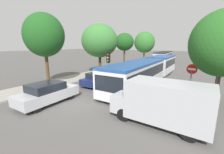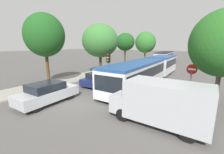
# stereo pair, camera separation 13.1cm
# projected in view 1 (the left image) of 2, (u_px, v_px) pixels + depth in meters

# --- Properties ---
(ground_plane) EXTENTS (200.00, 200.00, 0.00)m
(ground_plane) POSITION_uv_depth(u_px,v_px,m) (75.00, 104.00, 10.66)
(ground_plane) COLOR #565451
(kerb_strip_left) EXTENTS (3.20, 40.64, 0.14)m
(kerb_strip_left) POSITION_uv_depth(u_px,v_px,m) (115.00, 68.00, 26.46)
(kerb_strip_left) COLOR #9E998E
(kerb_strip_left) RESTS_ON ground
(articulated_bus) EXTENTS (2.95, 17.33, 2.57)m
(articulated_bus) POSITION_uv_depth(u_px,v_px,m) (149.00, 69.00, 17.10)
(articulated_bus) COLOR silver
(articulated_bus) RESTS_ON ground
(city_bus_rear) EXTENTS (3.35, 11.50, 2.44)m
(city_bus_rear) POSITION_uv_depth(u_px,v_px,m) (163.00, 56.00, 36.44)
(city_bus_rear) COLOR silver
(city_bus_rear) RESTS_ON ground
(queued_car_silver) EXTENTS (1.94, 4.40, 1.52)m
(queued_car_silver) POSITION_uv_depth(u_px,v_px,m) (47.00, 93.00, 10.74)
(queued_car_silver) COLOR #B7BABF
(queued_car_silver) RESTS_ON ground
(queued_car_navy) EXTENTS (1.73, 3.92, 1.35)m
(queued_car_navy) POSITION_uv_depth(u_px,v_px,m) (98.00, 79.00, 15.62)
(queued_car_navy) COLOR navy
(queued_car_navy) RESTS_ON ground
(queued_car_black) EXTENTS (1.78, 4.04, 1.39)m
(queued_car_black) POSITION_uv_depth(u_px,v_px,m) (122.00, 71.00, 20.04)
(queued_car_black) COLOR black
(queued_car_black) RESTS_ON ground
(queued_car_blue) EXTENTS (1.74, 3.93, 1.35)m
(queued_car_blue) POSITION_uv_depth(u_px,v_px,m) (140.00, 66.00, 25.11)
(queued_car_blue) COLOR #284799
(queued_car_blue) RESTS_ON ground
(white_van) EXTENTS (5.02, 2.04, 2.31)m
(white_van) POSITION_uv_depth(u_px,v_px,m) (163.00, 102.00, 7.79)
(white_van) COLOR #B7BABF
(white_van) RESTS_ON ground
(traffic_light) EXTENTS (0.35, 0.38, 3.40)m
(traffic_light) POSITION_uv_depth(u_px,v_px,m) (108.00, 62.00, 14.24)
(traffic_light) COLOR #56595E
(traffic_light) RESTS_ON ground
(no_entry_sign) EXTENTS (0.70, 0.08, 2.82)m
(no_entry_sign) POSITION_uv_depth(u_px,v_px,m) (191.00, 77.00, 10.68)
(no_entry_sign) COLOR #56595E
(no_entry_sign) RESTS_ON ground
(direction_sign_post) EXTENTS (0.32, 1.39, 3.60)m
(direction_sign_post) POSITION_uv_depth(u_px,v_px,m) (218.00, 70.00, 9.77)
(direction_sign_post) COLOR #56595E
(direction_sign_post) RESTS_ON ground
(tree_left_near) EXTENTS (3.72, 3.72, 7.07)m
(tree_left_near) POSITION_uv_depth(u_px,v_px,m) (44.00, 35.00, 14.10)
(tree_left_near) COLOR #51381E
(tree_left_near) RESTS_ON ground
(tree_left_mid) EXTENTS (4.89, 4.89, 6.91)m
(tree_left_mid) POSITION_uv_depth(u_px,v_px,m) (100.00, 41.00, 20.29)
(tree_left_mid) COLOR #51381E
(tree_left_mid) RESTS_ON ground
(tree_left_far) EXTENTS (3.33, 3.33, 6.19)m
(tree_left_far) POSITION_uv_depth(u_px,v_px,m) (125.00, 42.00, 26.73)
(tree_left_far) COLOR #51381E
(tree_left_far) RESTS_ON ground
(tree_left_distant) EXTENTS (4.55, 4.55, 6.99)m
(tree_left_distant) POSITION_uv_depth(u_px,v_px,m) (144.00, 43.00, 33.61)
(tree_left_distant) COLOR #51381E
(tree_left_distant) RESTS_ON ground
(tree_right_near) EXTENTS (4.12, 4.12, 6.38)m
(tree_right_near) POSITION_uv_depth(u_px,v_px,m) (223.00, 45.00, 9.66)
(tree_right_near) COLOR #51381E
(tree_right_near) RESTS_ON ground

